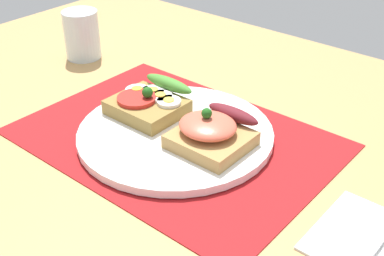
{
  "coord_description": "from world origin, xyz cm",
  "views": [
    {
      "loc": [
        40.28,
        -44.72,
        38.37
      ],
      "look_at": [
        3.0,
        0.0,
        2.91
      ],
      "focal_mm": 47.72,
      "sensor_mm": 36.0,
      "label": 1
    }
  ],
  "objects_px": {
    "plate": "(175,133)",
    "sandwich_egg_tomato": "(150,102)",
    "fork": "(380,240)",
    "sandwich_salmon": "(212,132)",
    "drinking_glass": "(82,35)",
    "napkin": "(383,246)"
  },
  "relations": [
    {
      "from": "plate",
      "to": "fork",
      "type": "xyz_separation_m",
      "value": [
        0.3,
        -0.02,
        -0.0
      ]
    },
    {
      "from": "plate",
      "to": "napkin",
      "type": "distance_m",
      "value": 0.31
    },
    {
      "from": "fork",
      "to": "napkin",
      "type": "bearing_deg",
      "value": -8.92
    },
    {
      "from": "fork",
      "to": "drinking_glass",
      "type": "xyz_separation_m",
      "value": [
        -0.62,
        0.12,
        0.04
      ]
    },
    {
      "from": "sandwich_salmon",
      "to": "napkin",
      "type": "height_order",
      "value": "sandwich_salmon"
    },
    {
      "from": "sandwich_egg_tomato",
      "to": "sandwich_salmon",
      "type": "xyz_separation_m",
      "value": [
        0.12,
        -0.01,
        0.0
      ]
    },
    {
      "from": "sandwich_egg_tomato",
      "to": "fork",
      "type": "bearing_deg",
      "value": -5.64
    },
    {
      "from": "plate",
      "to": "sandwich_salmon",
      "type": "xyz_separation_m",
      "value": [
        0.06,
        0.0,
        0.02
      ]
    },
    {
      "from": "sandwich_salmon",
      "to": "drinking_glass",
      "type": "height_order",
      "value": "drinking_glass"
    },
    {
      "from": "plate",
      "to": "sandwich_egg_tomato",
      "type": "distance_m",
      "value": 0.07
    },
    {
      "from": "plate",
      "to": "sandwich_egg_tomato",
      "type": "relative_size",
      "value": 2.67
    },
    {
      "from": "sandwich_egg_tomato",
      "to": "napkin",
      "type": "bearing_deg",
      "value": -5.68
    },
    {
      "from": "sandwich_egg_tomato",
      "to": "fork",
      "type": "xyz_separation_m",
      "value": [
        0.37,
        -0.04,
        -0.02
      ]
    },
    {
      "from": "sandwich_egg_tomato",
      "to": "plate",
      "type": "bearing_deg",
      "value": -14.1
    },
    {
      "from": "napkin",
      "to": "plate",
      "type": "bearing_deg",
      "value": 176.1
    },
    {
      "from": "sandwich_egg_tomato",
      "to": "drinking_glass",
      "type": "bearing_deg",
      "value": 160.94
    },
    {
      "from": "drinking_glass",
      "to": "plate",
      "type": "bearing_deg",
      "value": -18.1
    },
    {
      "from": "napkin",
      "to": "drinking_glass",
      "type": "height_order",
      "value": "drinking_glass"
    },
    {
      "from": "sandwich_egg_tomato",
      "to": "drinking_glass",
      "type": "distance_m",
      "value": 0.27
    },
    {
      "from": "sandwich_egg_tomato",
      "to": "drinking_glass",
      "type": "xyz_separation_m",
      "value": [
        -0.26,
        0.09,
        0.01
      ]
    },
    {
      "from": "napkin",
      "to": "fork",
      "type": "height_order",
      "value": "fork"
    },
    {
      "from": "sandwich_salmon",
      "to": "drinking_glass",
      "type": "bearing_deg",
      "value": 165.26
    }
  ]
}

